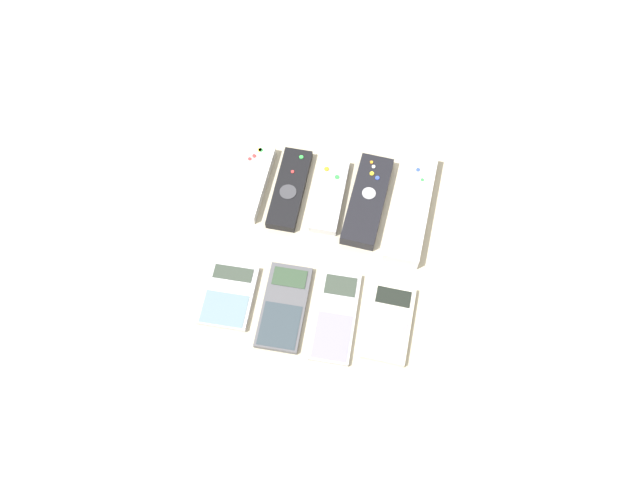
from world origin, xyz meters
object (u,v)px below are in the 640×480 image
remote_1 (290,189)px  remote_4 (411,208)px  remote_2 (327,195)px  calculator_1 (284,307)px  remote_0 (250,182)px  remote_3 (367,201)px  calculator_2 (336,316)px  calculator_3 (389,323)px  calculator_0 (228,296)px

remote_1 → remote_4: bearing=-0.2°
remote_2 → calculator_1: bearing=-98.0°
remote_0 → remote_2: 0.14m
remote_2 → calculator_1: remote_2 is taller
remote_3 → remote_4: (0.08, -0.00, 0.00)m
remote_1 → remote_4: remote_4 is taller
remote_4 → calculator_1: 0.29m
remote_2 → calculator_2: (0.05, -0.22, -0.00)m
remote_1 → calculator_1: 0.23m
remote_1 → remote_3: 0.14m
calculator_2 → remote_0: bearing=130.3°
calculator_2 → calculator_3: (0.09, 0.00, 0.00)m
remote_3 → calculator_3: (0.07, -0.22, -0.00)m
remote_4 → calculator_3: 0.22m
remote_3 → calculator_2: 0.22m
remote_2 → remote_4: (0.15, -0.00, 0.01)m
remote_2 → remote_4: size_ratio=0.68×
calculator_1 → calculator_3: 0.17m
remote_0 → remote_2: bearing=1.2°
calculator_3 → remote_2: bearing=124.3°
calculator_2 → remote_4: bearing=65.3°
remote_3 → calculator_0: remote_3 is taller
remote_2 → calculator_2: bearing=-76.2°
remote_0 → calculator_3: size_ratio=1.18×
calculator_0 → calculator_1: size_ratio=0.76×
remote_0 → calculator_1: 0.25m
remote_1 → calculator_2: bearing=-60.8°
calculator_0 → calculator_3: (0.27, 0.00, 0.00)m
remote_0 → calculator_2: (0.20, -0.22, -0.00)m
calculator_3 → remote_0: bearing=143.8°
remote_1 → calculator_0: size_ratio=1.44×
remote_2 → remote_1: bearing=-179.9°
remote_4 → calculator_2: 0.24m
remote_4 → calculator_0: size_ratio=1.94×
remote_2 → calculator_3: size_ratio=1.14×
remote_1 → calculator_3: bearing=-46.0°
remote_4 → calculator_2: bearing=-110.7°
calculator_3 → calculator_2: bearing=-175.8°
remote_4 → remote_3: bearing=-178.7°
remote_0 → calculator_0: bearing=-84.3°
remote_3 → remote_2: bearing=-176.4°
remote_0 → remote_2: remote_0 is taller
remote_0 → calculator_3: (0.28, -0.22, -0.00)m
remote_4 → calculator_2: size_ratio=1.41×
remote_3 → remote_4: remote_4 is taller
remote_1 → remote_4: size_ratio=0.75×
remote_0 → remote_4: remote_4 is taller
calculator_3 → remote_3: bearing=108.9°
remote_2 → calculator_3: bearing=-57.2°
remote_0 → calculator_2: remote_0 is taller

